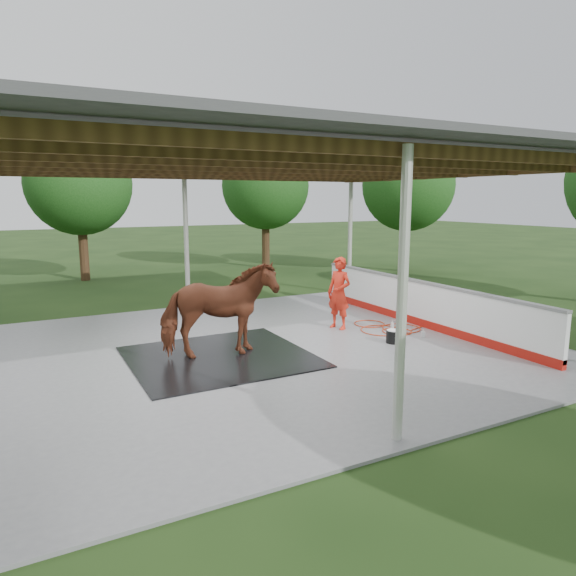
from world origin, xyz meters
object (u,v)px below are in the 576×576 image
dasher_board (419,304)px  handler (339,293)px  horse (219,310)px  wash_bucket (393,336)px

dasher_board → handler: handler is taller
dasher_board → handler: (-2.00, 0.65, 0.35)m
horse → handler: 3.55m
horse → handler: (3.45, 0.86, -0.10)m
horse → handler: bearing=-67.4°
horse → wash_bucket: bearing=-93.4°
wash_bucket → handler: bearing=102.2°
handler → wash_bucket: 1.86m
dasher_board → wash_bucket: (-1.64, -1.01, -0.39)m
handler → wash_bucket: (0.36, -1.67, -0.74)m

